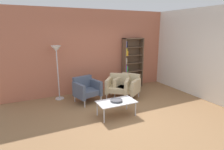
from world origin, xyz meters
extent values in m
plane|color=olive|center=(0.00, 0.00, 0.00)|extent=(8.32, 8.32, 0.00)
cube|color=#B2664C|center=(0.00, 2.46, 1.45)|extent=(6.40, 0.12, 2.90)
cube|color=silver|center=(2.86, 0.60, 1.45)|extent=(0.12, 5.20, 2.90)
cube|color=brown|center=(1.05, 2.23, 0.95)|extent=(0.03, 0.30, 1.90)
cube|color=brown|center=(1.82, 2.23, 0.95)|extent=(0.03, 0.30, 1.90)
cube|color=brown|center=(1.44, 2.23, 1.89)|extent=(0.80, 0.30, 0.03)
cube|color=brown|center=(1.44, 2.23, 0.01)|extent=(0.80, 0.30, 0.03)
cube|color=brown|center=(1.44, 2.37, 0.95)|extent=(0.80, 0.02, 1.90)
cube|color=brown|center=(1.44, 2.23, 0.34)|extent=(0.76, 0.28, 0.02)
cube|color=brown|center=(1.44, 2.23, 0.64)|extent=(0.76, 0.28, 0.02)
cube|color=brown|center=(1.44, 2.23, 0.95)|extent=(0.76, 0.28, 0.02)
cube|color=brown|center=(1.44, 2.23, 1.26)|extent=(0.76, 0.28, 0.02)
cube|color=brown|center=(1.44, 2.23, 1.56)|extent=(0.76, 0.28, 0.02)
cube|color=yellow|center=(1.08, 2.20, 0.16)|extent=(0.02, 0.22, 0.23)
cube|color=olive|center=(1.12, 2.21, 0.16)|extent=(0.04, 0.24, 0.23)
cube|color=olive|center=(1.16, 2.21, 0.13)|extent=(0.04, 0.24, 0.19)
cube|color=olive|center=(1.09, 2.19, 0.48)|extent=(0.04, 0.19, 0.27)
cube|color=olive|center=(1.13, 2.18, 0.48)|extent=(0.04, 0.18, 0.25)
cube|color=green|center=(1.17, 2.19, 0.45)|extent=(0.03, 0.19, 0.19)
cube|color=purple|center=(1.09, 2.19, 0.79)|extent=(0.04, 0.21, 0.26)
cube|color=green|center=(1.13, 2.18, 0.76)|extent=(0.04, 0.19, 0.21)
cube|color=white|center=(1.08, 2.19, 1.07)|extent=(0.03, 0.19, 0.21)
cube|color=olive|center=(1.11, 2.18, 1.07)|extent=(0.02, 0.17, 0.21)
cube|color=yellow|center=(1.09, 2.21, 1.40)|extent=(0.04, 0.24, 0.27)
cube|color=orange|center=(1.14, 2.18, 1.36)|extent=(0.04, 0.18, 0.18)
cube|color=blue|center=(1.08, 2.18, 1.69)|extent=(0.02, 0.19, 0.23)
cube|color=black|center=(1.11, 2.19, 1.67)|extent=(0.02, 0.20, 0.19)
cube|color=silver|center=(-0.29, 0.21, 0.39)|extent=(1.00, 0.56, 0.02)
cylinder|color=silver|center=(-0.74, -0.02, 0.19)|extent=(0.03, 0.03, 0.38)
cylinder|color=silver|center=(0.16, -0.02, 0.19)|extent=(0.03, 0.03, 0.38)
cylinder|color=silver|center=(-0.74, 0.44, 0.19)|extent=(0.03, 0.03, 0.38)
cylinder|color=silver|center=(0.16, 0.44, 0.19)|extent=(0.03, 0.03, 0.38)
cylinder|color=#4C4C51|center=(-0.29, 0.21, 0.41)|extent=(0.13, 0.13, 0.02)
cylinder|color=#4C4C51|center=(-0.29, 0.21, 0.43)|extent=(0.32, 0.32, 0.02)
torus|color=#4C4C51|center=(-0.29, 0.21, 0.44)|extent=(0.32, 0.32, 0.02)
cube|color=#4C566B|center=(-0.68, 1.46, 0.32)|extent=(0.77, 0.73, 0.16)
cube|color=#4C566B|center=(-0.75, 1.72, 0.59)|extent=(0.65, 0.28, 0.38)
cube|color=#4C566B|center=(-0.97, 1.36, 0.43)|extent=(0.26, 0.62, 0.46)
cube|color=#4C566B|center=(-0.37, 1.52, 0.43)|extent=(0.26, 0.62, 0.46)
cylinder|color=silver|center=(-0.89, 1.08, 0.12)|extent=(0.04, 0.04, 0.24)
cylinder|color=silver|center=(-0.31, 1.24, 0.12)|extent=(0.04, 0.04, 0.24)
cylinder|color=silver|center=(-1.04, 1.64, 0.12)|extent=(0.04, 0.04, 0.24)
cylinder|color=silver|center=(-0.46, 1.80, 0.12)|extent=(0.04, 0.04, 0.24)
cube|color=#C6B289|center=(0.33, 1.33, 0.32)|extent=(0.86, 0.85, 0.16)
cube|color=#C6B289|center=(0.50, 1.54, 0.59)|extent=(0.57, 0.49, 0.38)
cube|color=#C6B289|center=(0.08, 1.51, 0.43)|extent=(0.47, 0.55, 0.46)
cube|color=#C6B289|center=(0.56, 1.12, 0.43)|extent=(0.47, 0.55, 0.46)
cylinder|color=silver|center=(-0.10, 1.28, 0.12)|extent=(0.04, 0.04, 0.24)
cylinder|color=silver|center=(0.37, 0.90, 0.12)|extent=(0.04, 0.04, 0.24)
cylinder|color=silver|center=(0.27, 1.73, 0.12)|extent=(0.04, 0.04, 0.24)
cylinder|color=silver|center=(0.73, 1.35, 0.12)|extent=(0.04, 0.04, 0.24)
cube|color=#C6B289|center=(0.62, 1.22, 0.32)|extent=(0.84, 0.86, 0.16)
cube|color=#C6B289|center=(0.84, 1.38, 0.59)|extent=(0.46, 0.59, 0.38)
cube|color=#C6B289|center=(0.43, 1.46, 0.43)|extent=(0.57, 0.44, 0.46)
cube|color=#C6B289|center=(0.78, 0.96, 0.43)|extent=(0.57, 0.44, 0.46)
cylinder|color=silver|center=(0.20, 1.29, 0.12)|extent=(0.04, 0.04, 0.24)
cylinder|color=silver|center=(0.54, 0.80, 0.12)|extent=(0.04, 0.04, 0.24)
cylinder|color=silver|center=(0.67, 1.62, 0.12)|extent=(0.04, 0.04, 0.24)
cylinder|color=silver|center=(1.02, 1.13, 0.12)|extent=(0.04, 0.04, 0.24)
cylinder|color=silver|center=(-1.42, 2.11, 0.01)|extent=(0.28, 0.28, 0.02)
cylinder|color=silver|center=(-1.42, 2.11, 0.85)|extent=(0.03, 0.03, 1.65)
cone|color=white|center=(-1.42, 2.11, 1.65)|extent=(0.32, 0.32, 0.18)
camera|label=1|loc=(-2.36, -3.84, 2.24)|focal=29.88mm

